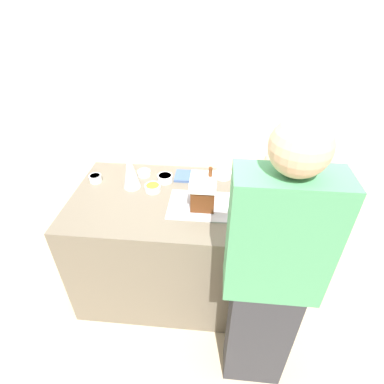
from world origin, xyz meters
TOP-DOWN VIEW (x-y plane):
  - ground_plane at (0.00, 0.00)m, footprint 12.00×12.00m
  - wall_back at (0.00, 2.01)m, footprint 8.00×0.05m
  - back_cabinet_block at (0.00, 1.69)m, footprint 6.00×0.60m
  - kitchen_island at (0.00, 0.00)m, footprint 1.54×0.87m
  - baking_tray at (0.16, -0.07)m, footprint 0.46×0.33m
  - gingerbread_house at (0.16, -0.07)m, footprint 0.17×0.20m
  - decorative_tree at (-0.37, 0.11)m, footprint 0.12×0.12m
  - candy_bowl_center_rear at (0.66, 0.31)m, footprint 0.10×0.10m
  - candy_bowl_far_left at (-0.32, 0.27)m, footprint 0.10×0.10m
  - candy_bowl_near_tray_right at (-0.21, 0.07)m, footprint 0.11×0.11m
  - candy_bowl_behind_tray at (-0.14, 0.21)m, footprint 0.12×0.12m
  - candy_bowl_beside_tree at (0.54, 0.03)m, footprint 0.13×0.13m
  - candy_bowl_near_tray_left at (-0.66, 0.15)m, footprint 0.09×0.09m
  - candy_bowl_front_corner at (0.29, 0.30)m, footprint 0.12×0.12m
  - cookbook at (0.04, 0.28)m, footprint 0.23×0.16m
  - person at (0.54, -0.65)m, footprint 0.46×0.58m

SIDE VIEW (x-z plane):
  - ground_plane at x=0.00m, z-range 0.00..0.00m
  - back_cabinet_block at x=0.00m, z-range 0.00..0.88m
  - kitchen_island at x=0.00m, z-range 0.00..0.90m
  - baking_tray at x=0.16m, z-range 0.90..0.91m
  - cookbook at x=0.04m, z-range 0.90..0.92m
  - person at x=0.54m, z-range 0.03..1.80m
  - candy_bowl_far_left at x=-0.32m, z-range 0.90..0.94m
  - candy_bowl_center_rear at x=0.66m, z-range 0.90..0.94m
  - candy_bowl_beside_tree at x=0.54m, z-range 0.90..0.95m
  - candy_bowl_near_tray_right at x=-0.21m, z-range 0.90..0.95m
  - candy_bowl_front_corner at x=0.29m, z-range 0.90..0.95m
  - candy_bowl_behind_tray at x=-0.14m, z-range 0.90..0.96m
  - candy_bowl_near_tray_left at x=-0.66m, z-range 0.90..0.96m
  - gingerbread_house at x=0.16m, z-range 0.88..1.16m
  - decorative_tree at x=-0.37m, z-range 0.90..1.18m
  - wall_back at x=0.00m, z-range 0.00..2.60m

